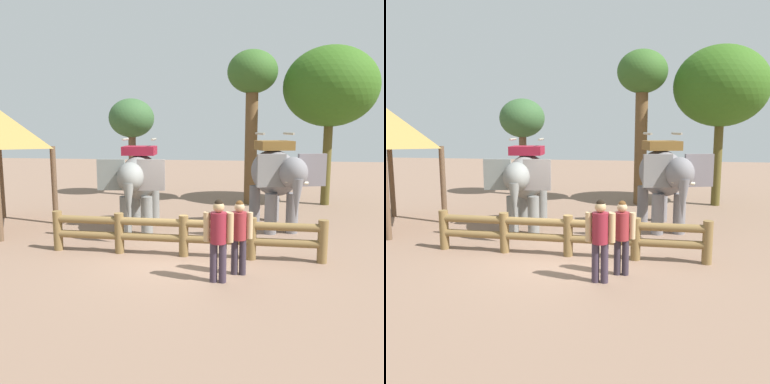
% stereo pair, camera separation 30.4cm
% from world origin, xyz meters
% --- Properties ---
extents(ground_plane, '(60.00, 60.00, 0.00)m').
position_xyz_m(ground_plane, '(0.00, 0.00, 0.00)').
color(ground_plane, '#816451').
extents(log_fence, '(6.99, 0.37, 1.05)m').
position_xyz_m(log_fence, '(0.00, 0.13, 0.61)').
color(log_fence, brown).
rests_on(log_fence, ground).
extents(elephant_near_left, '(1.92, 3.38, 2.88)m').
position_xyz_m(elephant_near_left, '(-1.80, 2.58, 1.62)').
color(elephant_near_left, slate).
rests_on(elephant_near_left, ground).
extents(elephant_center, '(2.40, 3.65, 3.06)m').
position_xyz_m(elephant_center, '(2.43, 3.35, 1.72)').
color(elephant_center, slate).
rests_on(elephant_center, ground).
extents(tourist_woman_in_black, '(0.59, 0.33, 1.67)m').
position_xyz_m(tourist_woman_in_black, '(1.41, -1.00, 0.96)').
color(tourist_woman_in_black, '#342B37').
rests_on(tourist_woman_in_black, ground).
extents(tourist_man_in_blue, '(0.63, 0.35, 1.77)m').
position_xyz_m(tourist_man_in_blue, '(1.00, -1.53, 1.02)').
color(tourist_man_in_blue, '#382C3B').
rests_on(tourist_man_in_blue, ground).
extents(tree_far_left, '(3.76, 3.76, 6.43)m').
position_xyz_m(tree_far_left, '(4.77, 7.83, 4.80)').
color(tree_far_left, brown).
rests_on(tree_far_left, ground).
extents(tree_back_center, '(2.05, 2.05, 6.31)m').
position_xyz_m(tree_back_center, '(1.65, 7.62, 5.00)').
color(tree_back_center, brown).
rests_on(tree_back_center, ground).
extents(tree_far_right, '(2.10, 2.10, 4.52)m').
position_xyz_m(tree_far_right, '(-3.86, 9.05, 3.53)').
color(tree_far_right, brown).
rests_on(tree_far_right, ground).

